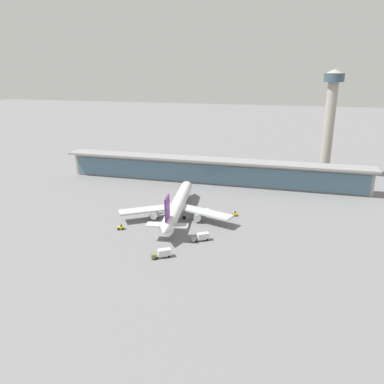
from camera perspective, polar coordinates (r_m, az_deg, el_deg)
The scene contains 10 objects.
ground_plane at distance 178.24m, azimuth -1.00°, elevation -3.70°, with size 1200.00×1200.00×0.00m, color slate.
airliner_on_stand at distance 175.35m, azimuth -2.20°, elevation -2.08°, with size 52.13×68.33×18.21m.
service_truck_near_nose_yellow at distance 180.21m, azimuth 6.47°, elevation -3.27°, with size 2.61×3.28×2.05m.
service_truck_under_wing_grey at distance 153.46m, azimuth 1.38°, elevation -6.73°, with size 7.35×5.96×3.10m.
service_truck_mid_apron_white at distance 177.61m, azimuth -5.65°, elevation -3.59°, with size 6.92×2.49×2.70m.
service_truck_by_tail_yellow at distance 166.81m, azimuth -10.66°, elevation -5.27°, with size 3.29×2.66×2.05m.
service_truck_on_taxiway_white at distance 179.21m, azimuth 1.59°, elevation -2.99°, with size 5.41×8.80×2.95m.
service_truck_at_far_stand_olive at distance 140.94m, azimuth -4.50°, elevation -9.14°, with size 7.37×5.92×3.10m.
terminal_building at distance 228.79m, azimuth 2.98°, elevation 3.27°, with size 183.60×12.80×15.20m.
control_tower at distance 253.99m, azimuth 20.03°, elevation 10.79°, with size 12.00×12.00×71.00m.
Camera 1 is at (46.22, -159.08, 65.76)m, focal length 35.48 mm.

